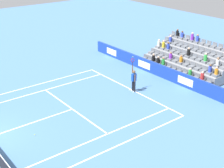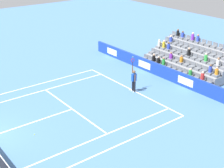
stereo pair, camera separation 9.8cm
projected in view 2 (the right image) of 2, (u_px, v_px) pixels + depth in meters
name	position (u px, v px, depth m)	size (l,w,h in m)	color
line_baseline	(131.00, 89.00, 26.15)	(10.97, 0.10, 0.01)	white
line_service	(72.00, 109.00, 23.07)	(8.23, 0.10, 0.01)	white
line_centre_service	(30.00, 123.00, 21.28)	(0.10, 6.40, 0.01)	white
line_singles_sideline_left	(40.00, 91.00, 25.80)	(0.10, 11.89, 0.01)	white
line_singles_sideline_right	(101.00, 136.00, 19.84)	(0.10, 11.89, 0.01)	white
line_doubles_sideline_left	(33.00, 86.00, 26.79)	(0.10, 11.89, 0.01)	white
line_doubles_sideline_right	(115.00, 147.00, 18.85)	(0.10, 11.89, 0.01)	white
line_centre_mark	(130.00, 90.00, 26.09)	(0.10, 0.20, 0.01)	white
sponsor_barrier	(164.00, 72.00, 28.06)	(19.40, 0.22, 1.10)	#193899
tennis_player	(134.00, 80.00, 25.41)	(0.52, 0.38, 2.85)	black
stadium_stand	(192.00, 61.00, 29.94)	(8.06, 4.75, 3.04)	gray
loose_tennis_ball	(35.00, 135.00, 19.97)	(0.07, 0.07, 0.07)	#D1E533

